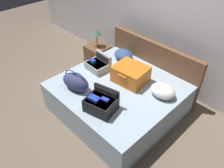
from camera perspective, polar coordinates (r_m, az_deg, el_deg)
The scene contains 12 objects.
ground_plane at distance 3.71m, azimuth -3.02°, elevation -9.45°, with size 12.00×12.00×0.00m, color #6B5B4C.
back_wall at distance 4.04m, azimuth 14.74°, elevation 16.18°, with size 8.00×0.10×2.60m, color silver.
bed at distance 3.72m, azimuth 1.44°, elevation -3.52°, with size 1.84×1.74×0.53m, color #99ADBC.
headboard at distance 4.16m, azimuth 10.32°, elevation 4.58°, with size 1.88×0.08×0.95m, color brown.
hard_case_large at distance 3.57m, azimuth 4.79°, elevation 2.59°, with size 0.55×0.49×0.27m.
hard_case_medium at distance 3.07m, azimuth -2.86°, elevation -4.98°, with size 0.47×0.42×0.30m.
hard_case_small at distance 3.88m, azimuth -3.58°, elevation 4.96°, with size 0.39×0.33×0.26m.
duffel_bag at distance 3.44m, azimuth -9.30°, elevation 0.55°, with size 0.51×0.34×0.34m.
pillow_near_headboard at distance 4.15m, azimuth 2.96°, elevation 7.46°, with size 0.38×0.31×0.18m, color navy.
pillow_center_head at distance 3.38m, azimuth 12.87°, elevation -1.75°, with size 0.38×0.29×0.19m, color white.
nightstand at distance 4.77m, azimuth -3.68°, elevation 6.89°, with size 0.44×0.40×0.52m, color brown.
table_lamp at distance 4.50m, azimuth -3.98°, elevation 13.11°, with size 0.19×0.19×0.39m.
Camera 1 is at (1.91, -1.60, 2.76)m, focal length 35.67 mm.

